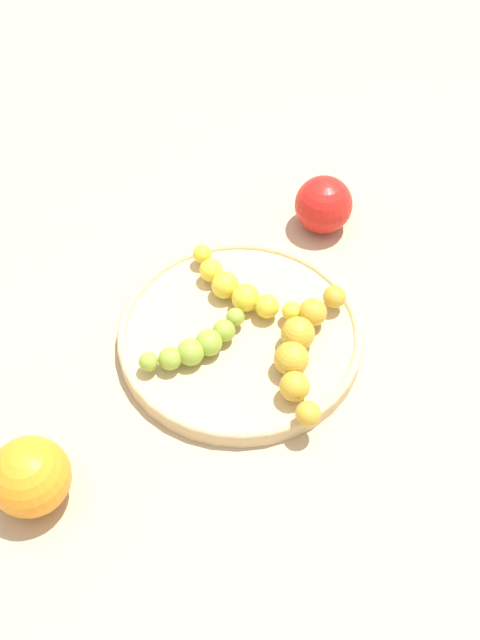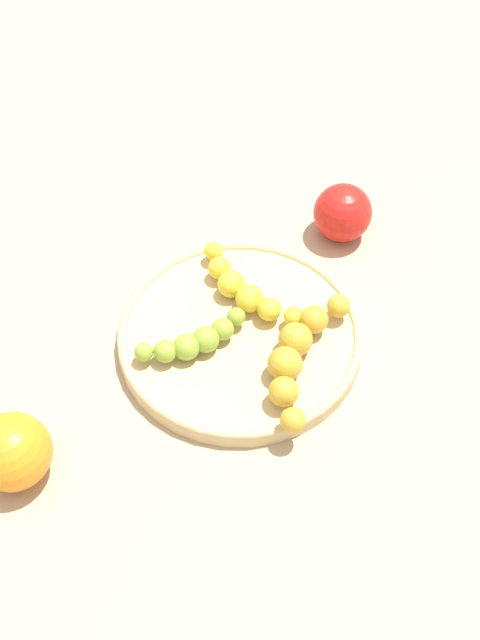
{
  "view_description": "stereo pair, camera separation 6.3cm",
  "coord_description": "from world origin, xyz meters",
  "px_view_note": "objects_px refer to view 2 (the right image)",
  "views": [
    {
      "loc": [
        -0.09,
        0.49,
        0.66
      ],
      "look_at": [
        0.0,
        0.0,
        0.04
      ],
      "focal_mm": 41.35,
      "sensor_mm": 36.0,
      "label": 1
    },
    {
      "loc": [
        -0.15,
        0.47,
        0.66
      ],
      "look_at": [
        0.0,
        0.0,
        0.04
      ],
      "focal_mm": 41.35,
      "sensor_mm": 36.0,
      "label": 2
    }
  ],
  "objects_px": {
    "banana_spotted": "(298,354)",
    "banana_yellow": "(243,289)",
    "fruit_bowl": "(240,335)",
    "orange_fruit": "(12,452)",
    "apple_red": "(343,213)",
    "banana_green": "(195,341)"
  },
  "relations": [
    {
      "from": "apple_red",
      "to": "orange_fruit",
      "type": "relative_size",
      "value": 0.95
    },
    {
      "from": "fruit_bowl",
      "to": "apple_red",
      "type": "bearing_deg",
      "value": -108.97
    },
    {
      "from": "orange_fruit",
      "to": "fruit_bowl",
      "type": "bearing_deg",
      "value": -125.98
    },
    {
      "from": "banana_green",
      "to": "banana_spotted",
      "type": "height_order",
      "value": "banana_spotted"
    },
    {
      "from": "banana_spotted",
      "to": "banana_yellow",
      "type": "xyz_separation_m",
      "value": [
        0.08,
        -0.07,
        -0.0
      ]
    },
    {
      "from": "banana_green",
      "to": "banana_yellow",
      "type": "bearing_deg",
      "value": 118.05
    },
    {
      "from": "orange_fruit",
      "to": "banana_yellow",
      "type": "bearing_deg",
      "value": -119.09
    },
    {
      "from": "fruit_bowl",
      "to": "banana_yellow",
      "type": "xyz_separation_m",
      "value": [
        0.01,
        -0.05,
        0.02
      ]
    },
    {
      "from": "fruit_bowl",
      "to": "orange_fruit",
      "type": "bearing_deg",
      "value": 54.02
    },
    {
      "from": "fruit_bowl",
      "to": "banana_yellow",
      "type": "relative_size",
      "value": 1.97
    },
    {
      "from": "fruit_bowl",
      "to": "banana_yellow",
      "type": "height_order",
      "value": "banana_yellow"
    },
    {
      "from": "banana_yellow",
      "to": "apple_red",
      "type": "height_order",
      "value": "apple_red"
    },
    {
      "from": "orange_fruit",
      "to": "banana_green",
      "type": "bearing_deg",
      "value": -123.62
    },
    {
      "from": "banana_green",
      "to": "banana_spotted",
      "type": "distance_m",
      "value": 0.11
    },
    {
      "from": "banana_green",
      "to": "orange_fruit",
      "type": "bearing_deg",
      "value": -77.48
    },
    {
      "from": "banana_green",
      "to": "orange_fruit",
      "type": "height_order",
      "value": "orange_fruit"
    },
    {
      "from": "apple_red",
      "to": "orange_fruit",
      "type": "height_order",
      "value": "orange_fruit"
    },
    {
      "from": "banana_green",
      "to": "apple_red",
      "type": "height_order",
      "value": "apple_red"
    },
    {
      "from": "banana_green",
      "to": "banana_spotted",
      "type": "relative_size",
      "value": 0.54
    },
    {
      "from": "fruit_bowl",
      "to": "apple_red",
      "type": "height_order",
      "value": "apple_red"
    },
    {
      "from": "fruit_bowl",
      "to": "apple_red",
      "type": "distance_m",
      "value": 0.21
    },
    {
      "from": "fruit_bowl",
      "to": "apple_red",
      "type": "xyz_separation_m",
      "value": [
        -0.07,
        -0.2,
        0.02
      ]
    }
  ]
}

